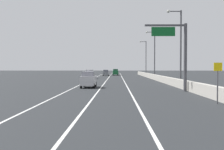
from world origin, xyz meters
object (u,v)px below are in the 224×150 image
Objects in this scene: car_green_0 at (115,72)px; speed_advisory_sign at (218,80)px; lamp_post_right_second at (179,43)px; lamp_post_right_fourth at (145,56)px; car_white_3 at (90,74)px; car_gray_2 at (106,73)px; car_silver_1 at (89,80)px; overhead_sign_gantry at (179,49)px; lamp_post_right_third at (154,52)px.

speed_advisory_sign is at bearing -83.76° from car_green_0.
lamp_post_right_second reaches higher than car_green_0.
car_white_3 is at bearing -128.04° from lamp_post_right_fourth.
car_gray_2 is 1.01× the size of car_white_3.
lamp_post_right_second reaches higher than car_silver_1.
lamp_post_right_fourth is (2.02, 54.81, 1.45)m from overhead_sign_gantry.
car_gray_2 is (0.26, 50.35, -0.11)m from car_silver_1.
lamp_post_right_third reaches higher than car_white_3.
overhead_sign_gantry reaches higher than car_green_0.
car_silver_1 is (-12.05, -26.46, -5.13)m from lamp_post_right_third.
car_white_3 is at bearing 95.36° from car_silver_1.
overhead_sign_gantry is at bearing -26.95° from car_silver_1.
overhead_sign_gantry is 0.69× the size of lamp_post_right_fourth.
car_silver_1 is 0.97× the size of car_gray_2.
car_green_0 is at bearing 76.14° from car_white_3.
lamp_post_right_second is at bearing -75.26° from car_gray_2.
lamp_post_right_second reaches higher than overhead_sign_gantry.
car_white_3 is at bearing -98.46° from car_gray_2.
speed_advisory_sign is 0.28× the size of lamp_post_right_third.
lamp_post_right_third is at bearing 87.29° from overhead_sign_gantry.
car_silver_1 is at bearing -114.49° from lamp_post_right_third.
lamp_post_right_second is (1.61, 19.39, 4.42)m from speed_advisory_sign.
lamp_post_right_fourth is at bearing 88.72° from lamp_post_right_third.
car_green_0 is at bearing 100.33° from lamp_post_right_second.
lamp_post_right_fourth is 51.27m from car_silver_1.
overhead_sign_gantry is 60.42m from car_green_0.
overhead_sign_gantry is 31.89m from lamp_post_right_third.
lamp_post_right_second reaches higher than car_white_3.
car_gray_2 is 20.78m from car_white_3.
car_white_3 is (-3.06, -20.55, 0.09)m from car_gray_2.
car_silver_1 is 0.98× the size of car_white_3.
lamp_post_right_second is 14.04m from car_silver_1.
overhead_sign_gantry is 12.39m from car_silver_1.
car_silver_1 is at bearing -84.64° from car_white_3.
lamp_post_right_second is 2.25× the size of car_green_0.
car_gray_2 is (-3.04, -4.16, -0.11)m from car_green_0.
lamp_post_right_third reaches higher than overhead_sign_gantry.
car_gray_2 is at bearing 100.46° from overhead_sign_gantry.
car_gray_2 is at bearing 116.28° from lamp_post_right_third.
lamp_post_right_third is (1.07, 42.37, 4.42)m from speed_advisory_sign.
car_silver_1 reaches higher than car_white_3.
car_silver_1 is at bearing -93.46° from car_green_0.
speed_advisory_sign is 0.28× the size of lamp_post_right_second.
lamp_post_right_second is 1.00× the size of lamp_post_right_third.
lamp_post_right_fourth reaches higher than overhead_sign_gantry.
speed_advisory_sign is at bearing -91.38° from lamp_post_right_fourth.
lamp_post_right_second is 52.12m from car_green_0.
car_silver_1 is (-10.55, 5.36, -3.68)m from overhead_sign_gantry.
speed_advisory_sign is 19.35m from car_silver_1.
overhead_sign_gantry is at bearing -69.22° from car_white_3.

